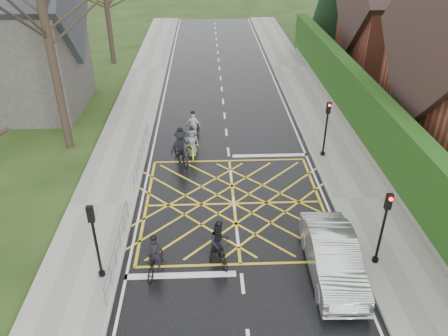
{
  "coord_description": "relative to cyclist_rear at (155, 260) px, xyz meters",
  "views": [
    {
      "loc": [
        -1.15,
        -16.4,
        11.59
      ],
      "look_at": [
        -0.41,
        1.05,
        1.3
      ],
      "focal_mm": 35.0,
      "sensor_mm": 36.0,
      "label": 1
    }
  ],
  "objects": [
    {
      "name": "tree_near",
      "position": [
        -5.83,
        10.21,
        7.38
      ],
      "size": [
        9.24,
        9.24,
        11.44
      ],
      "color": "black",
      "rests_on": "ground"
    },
    {
      "name": "cyclist_front",
      "position": [
        1.2,
        11.1,
        0.09
      ],
      "size": [
        1.13,
        1.74,
        1.7
      ],
      "rotation": [
        0.0,
        0.0,
        -0.42
      ],
      "color": "black",
      "rests_on": "ground"
    },
    {
      "name": "cyclist_mid",
      "position": [
        0.61,
        8.22,
        0.2
      ],
      "size": [
        1.46,
        2.18,
        2.01
      ],
      "rotation": [
        0.0,
        0.0,
        0.4
      ],
      "color": "black",
      "rests_on": "ground"
    },
    {
      "name": "cyclist_rear",
      "position": [
        0.0,
        0.0,
        0.0
      ],
      "size": [
        0.93,
        1.77,
        1.64
      ],
      "rotation": [
        0.0,
        0.0,
        -0.22
      ],
      "color": "black",
      "rests_on": "ground"
    },
    {
      "name": "house_far",
      "position": [
        17.92,
        22.21,
        3.83
      ],
      "size": [
        9.8,
        8.8,
        10.3
      ],
      "color": "brown",
      "rests_on": "ground"
    },
    {
      "name": "traffic_light_ne",
      "position": [
        8.27,
        8.41,
        1.13
      ],
      "size": [
        0.24,
        0.31,
        3.21
      ],
      "rotation": [
        0.0,
        0.0,
        3.14
      ],
      "color": "black",
      "rests_on": "ground"
    },
    {
      "name": "railing_north",
      "position": [
        -1.48,
        8.21,
        0.26
      ],
      "size": [
        0.05,
        6.04,
        1.03
      ],
      "color": "slate",
      "rests_on": "ground"
    },
    {
      "name": "sidewalk_right",
      "position": [
        9.17,
        4.21,
        -0.46
      ],
      "size": [
        3.0,
        80.0,
        0.15
      ],
      "primitive_type": "cube",
      "color": "gray",
      "rests_on": "ground"
    },
    {
      "name": "hedge",
      "position": [
        10.92,
        10.21,
        1.57
      ],
      "size": [
        0.9,
        38.0,
        2.8
      ],
      "primitive_type": "cube",
      "color": "#133D10",
      "rests_on": "stone_wall"
    },
    {
      "name": "railing_south",
      "position": [
        -1.48,
        0.71,
        0.25
      ],
      "size": [
        0.05,
        5.04,
        1.03
      ],
      "color": "slate",
      "rests_on": "ground"
    },
    {
      "name": "traffic_light_se",
      "position": [
        8.27,
        0.01,
        1.13
      ],
      "size": [
        0.24,
        0.31,
        3.21
      ],
      "rotation": [
        0.0,
        0.0,
        3.14
      ],
      "color": "black",
      "rests_on": "ground"
    },
    {
      "name": "stone_wall",
      "position": [
        10.92,
        10.21,
        -0.18
      ],
      "size": [
        0.5,
        38.0,
        0.7
      ],
      "primitive_type": "cube",
      "color": "slate",
      "rests_on": "ground"
    },
    {
      "name": "road",
      "position": [
        3.17,
        4.21,
        -0.53
      ],
      "size": [
        9.0,
        80.0,
        0.01
      ],
      "primitive_type": "cube",
      "color": "black",
      "rests_on": "ground"
    },
    {
      "name": "cyclist_lead",
      "position": [
        1.17,
        8.96,
        0.04
      ],
      "size": [
        0.79,
        1.76,
        1.66
      ],
      "rotation": [
        0.0,
        0.0,
        0.11
      ],
      "color": "yellow",
      "rests_on": "ground"
    },
    {
      "name": "sidewalk_left",
      "position": [
        -2.83,
        4.21,
        -0.46
      ],
      "size": [
        3.0,
        80.0,
        0.15
      ],
      "primitive_type": "cube",
      "color": "gray",
      "rests_on": "ground"
    },
    {
      "name": "church",
      "position": [
        -10.37,
        16.21,
        4.4
      ],
      "size": [
        8.8,
        7.8,
        11.0
      ],
      "color": "#2D2B28",
      "rests_on": "ground"
    },
    {
      "name": "traffic_light_sw",
      "position": [
        -1.93,
        -0.28,
        1.13
      ],
      "size": [
        0.24,
        0.31,
        3.21
      ],
      "color": "black",
      "rests_on": "ground"
    },
    {
      "name": "ground",
      "position": [
        3.17,
        4.21,
        -0.53
      ],
      "size": [
        120.0,
        120.0,
        0.0
      ],
      "primitive_type": "plane",
      "color": "black",
      "rests_on": "ground"
    },
    {
      "name": "cyclist_back",
      "position": [
        2.37,
        0.5,
        0.16
      ],
      "size": [
        1.05,
        1.9,
        1.83
      ],
      "rotation": [
        0.0,
        0.0,
        0.31
      ],
      "color": "black",
      "rests_on": "ground"
    },
    {
      "name": "car",
      "position": [
        6.47,
        -0.4,
        0.25
      ],
      "size": [
        1.76,
        4.78,
        1.56
      ],
      "primitive_type": "imported",
      "rotation": [
        0.0,
        0.0,
        -0.02
      ],
      "color": "#B9BCC1",
      "rests_on": "ground"
    }
  ]
}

